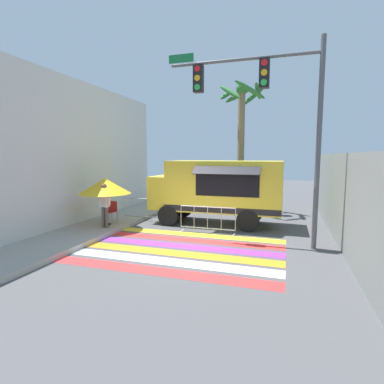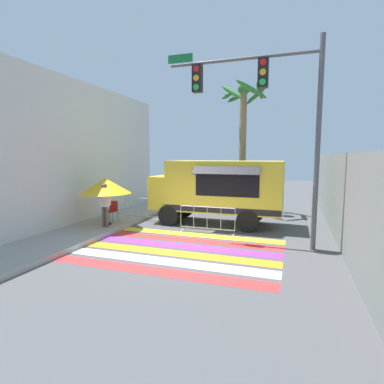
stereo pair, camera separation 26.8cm
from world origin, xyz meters
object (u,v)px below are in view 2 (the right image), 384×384
object	(u,v)px
food_truck	(215,188)
traffic_signal_pole	(266,102)
barricade_side	(141,209)
barricade_front	(207,220)
palm_tree	(243,123)
folding_chair	(112,209)
patio_umbrella	(105,186)
vendor_person	(105,202)

from	to	relation	value
food_truck	traffic_signal_pole	size ratio (longest dim) A/B	0.86
food_truck	barricade_side	xyz separation A→B (m)	(-3.51, -0.34, -1.11)
food_truck	barricade_front	size ratio (longest dim) A/B	2.57
barricade_side	palm_tree	size ratio (longest dim) A/B	0.25
traffic_signal_pole	barricade_front	bearing A→B (deg)	157.99
folding_chair	barricade_front	distance (m)	4.30
food_truck	patio_umbrella	xyz separation A→B (m)	(-4.05, -2.28, 0.16)
barricade_side	folding_chair	bearing A→B (deg)	-117.85
traffic_signal_pole	vendor_person	distance (m)	7.09
food_truck	patio_umbrella	world-z (taller)	food_truck
food_truck	palm_tree	world-z (taller)	palm_tree
food_truck	barricade_front	xyz separation A→B (m)	(0.10, -1.67, -1.10)
food_truck	palm_tree	bearing A→B (deg)	77.77
food_truck	folding_chair	world-z (taller)	food_truck
barricade_front	palm_tree	size ratio (longest dim) A/B	0.33
traffic_signal_pole	vendor_person	xyz separation A→B (m)	(-6.14, -0.11, -3.55)
palm_tree	barricade_side	bearing A→B (deg)	-140.88
patio_umbrella	traffic_signal_pole	bearing A→B (deg)	-2.51
palm_tree	folding_chair	bearing A→B (deg)	-135.98
vendor_person	barricade_front	size ratio (longest dim) A/B	0.80
vendor_person	barricade_front	distance (m)	4.12
patio_umbrella	vendor_person	size ratio (longest dim) A/B	1.18
traffic_signal_pole	palm_tree	world-z (taller)	palm_tree
folding_chair	patio_umbrella	bearing A→B (deg)	-94.71
barricade_front	patio_umbrella	bearing A→B (deg)	-171.64
patio_umbrella	vendor_person	xyz separation A→B (m)	(0.22, -0.39, -0.61)
traffic_signal_pole	folding_chair	world-z (taller)	traffic_signal_pole
vendor_person	barricade_front	world-z (taller)	vendor_person
traffic_signal_pole	palm_tree	distance (m)	5.84
palm_tree	patio_umbrella	bearing A→B (deg)	-131.50
folding_chair	vendor_person	size ratio (longest dim) A/B	0.50
folding_chair	vendor_person	xyz separation A→B (m)	(0.36, -1.03, 0.48)
barricade_side	patio_umbrella	bearing A→B (deg)	-105.73
food_truck	folding_chair	size ratio (longest dim) A/B	6.44
traffic_signal_pole	patio_umbrella	distance (m)	7.01
food_truck	folding_chair	xyz separation A→B (m)	(-4.20, -1.65, -0.92)
barricade_front	food_truck	bearing A→B (deg)	93.52
patio_umbrella	barricade_side	size ratio (longest dim) A/B	1.22
traffic_signal_pole	folding_chair	bearing A→B (deg)	172.01
folding_chair	vendor_person	world-z (taller)	vendor_person
vendor_person	barricade_front	bearing A→B (deg)	7.95
traffic_signal_pole	food_truck	bearing A→B (deg)	131.99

